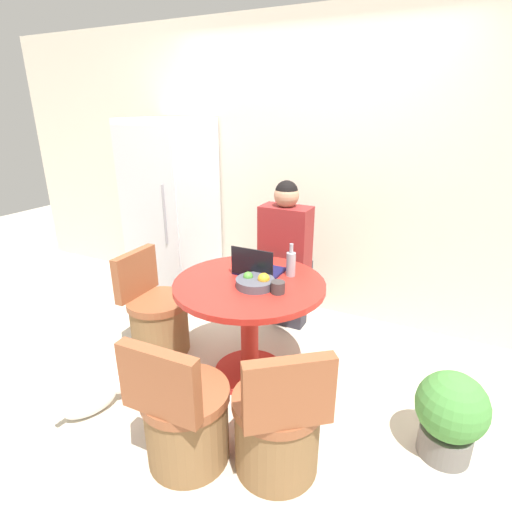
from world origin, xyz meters
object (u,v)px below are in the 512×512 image
(laptop, at_px, (257,268))
(person_seated, at_px, (287,252))
(chair_near_right_corner, at_px, (278,428))
(chair_near_camera, at_px, (185,420))
(chair_left_side, at_px, (157,319))
(fruit_bowl, at_px, (256,282))
(potted_plant, at_px, (450,413))
(dining_table, at_px, (249,310))
(cat, at_px, (94,399))
(bottle, at_px, (291,263))
(refrigerator, at_px, (172,213))

(laptop, bearing_deg, person_seated, -88.07)
(chair_near_right_corner, xyz_separation_m, chair_near_camera, (-0.47, -0.17, 0.00))
(chair_near_camera, xyz_separation_m, chair_left_side, (-0.84, 0.79, 0.00))
(laptop, height_order, fruit_bowl, laptop)
(laptop, xyz_separation_m, potted_plant, (1.31, -0.28, -0.51))
(dining_table, height_order, cat, dining_table)
(chair_left_side, distance_m, bottle, 1.19)
(chair_near_camera, bearing_deg, person_seated, -89.85)
(chair_near_camera, height_order, person_seated, person_seated)
(fruit_bowl, bearing_deg, chair_left_side, 178.00)
(chair_near_right_corner, bearing_deg, cat, -31.73)
(chair_near_camera, bearing_deg, dining_table, -90.00)
(person_seated, bearing_deg, fruit_bowl, 97.53)
(laptop, relative_size, bottle, 1.34)
(bottle, bearing_deg, fruit_bowl, -116.13)
(chair_near_camera, height_order, potted_plant, chair_near_camera)
(fruit_bowl, xyz_separation_m, bottle, (0.13, 0.27, 0.06))
(person_seated, bearing_deg, chair_near_right_corner, 111.10)
(refrigerator, distance_m, chair_near_camera, 2.21)
(potted_plant, bearing_deg, chair_near_right_corner, -147.71)
(cat, height_order, potted_plant, potted_plant)
(laptop, relative_size, cat, 0.68)
(chair_near_right_corner, relative_size, laptop, 2.61)
(chair_near_camera, distance_m, laptop, 1.09)
(person_seated, relative_size, cat, 2.89)
(chair_near_right_corner, relative_size, chair_near_camera, 1.00)
(refrigerator, relative_size, cat, 3.85)
(chair_left_side, distance_m, laptop, 0.97)
(refrigerator, xyz_separation_m, chair_left_side, (0.48, -0.88, -0.61))
(chair_near_right_corner, distance_m, chair_near_camera, 0.50)
(dining_table, xyz_separation_m, cat, (-0.72, -0.77, -0.44))
(dining_table, relative_size, potted_plant, 1.96)
(chair_near_right_corner, height_order, laptop, laptop)
(dining_table, bearing_deg, fruit_bowl, -35.19)
(laptop, xyz_separation_m, fruit_bowl, (0.08, -0.20, -0.01))
(refrigerator, xyz_separation_m, laptop, (1.28, -0.71, -0.09))
(chair_near_right_corner, xyz_separation_m, fruit_bowl, (-0.43, 0.59, 0.51))
(refrigerator, relative_size, laptop, 5.66)
(dining_table, relative_size, laptop, 3.28)
(refrigerator, height_order, dining_table, refrigerator)
(refrigerator, bearing_deg, person_seated, -5.69)
(refrigerator, relative_size, person_seated, 1.33)
(chair_near_camera, height_order, cat, chair_near_camera)
(cat, distance_m, potted_plant, 2.13)
(laptop, bearing_deg, refrigerator, -29.17)
(laptop, bearing_deg, cat, 52.15)
(refrigerator, relative_size, dining_table, 1.72)
(chair_left_side, distance_m, cat, 0.78)
(chair_near_camera, relative_size, chair_left_side, 1.00)
(cat, relative_size, potted_plant, 0.88)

